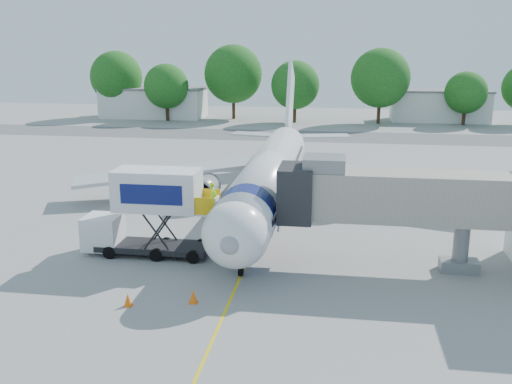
# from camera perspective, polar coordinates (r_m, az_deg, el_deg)

# --- Properties ---
(ground) EXTENTS (160.00, 160.00, 0.00)m
(ground) POSITION_cam_1_polar(r_m,az_deg,el_deg) (41.88, 0.72, -3.33)
(ground) COLOR gray
(ground) RESTS_ON ground
(guidance_line) EXTENTS (0.15, 70.00, 0.01)m
(guidance_line) POSITION_cam_1_polar(r_m,az_deg,el_deg) (41.88, 0.72, -3.32)
(guidance_line) COLOR yellow
(guidance_line) RESTS_ON ground
(taxiway_strip) EXTENTS (120.00, 10.00, 0.01)m
(taxiway_strip) POSITION_cam_1_polar(r_m,az_deg,el_deg) (82.67, 4.65, 5.60)
(taxiway_strip) COLOR #59595B
(taxiway_strip) RESTS_ON ground
(aircraft) EXTENTS (34.17, 37.73, 11.35)m
(aircraft) POSITION_cam_1_polar(r_m,az_deg,el_deg) (45.04, 1.43, 1.85)
(aircraft) COLOR white
(aircraft) RESTS_ON ground
(jet_bridge) EXTENTS (13.90, 3.20, 6.60)m
(jet_bridge) POSITION_cam_1_polar(r_m,az_deg,el_deg) (33.70, 12.69, -0.46)
(jet_bridge) COLOR #ABA192
(jet_bridge) RESTS_ON ground
(catering_hiloader) EXTENTS (8.51, 2.44, 5.50)m
(catering_hiloader) POSITION_cam_1_polar(r_m,az_deg,el_deg) (35.94, -10.75, -2.04)
(catering_hiloader) COLOR black
(catering_hiloader) RESTS_ON ground
(ground_tug) EXTENTS (3.48, 2.40, 1.27)m
(ground_tug) POSITION_cam_1_polar(r_m,az_deg,el_deg) (23.43, 2.87, -16.90)
(ground_tug) COLOR silver
(ground_tug) RESTS_ON ground
(safety_cone_a) EXTENTS (0.45, 0.45, 0.71)m
(safety_cone_a) POSITION_cam_1_polar(r_m,az_deg,el_deg) (29.86, -6.30, -10.36)
(safety_cone_a) COLOR #FF630D
(safety_cone_a) RESTS_ON ground
(safety_cone_b) EXTENTS (0.43, 0.43, 0.68)m
(safety_cone_b) POSITION_cam_1_polar(r_m,az_deg,el_deg) (30.08, -12.69, -10.49)
(safety_cone_b) COLOR #FF630D
(safety_cone_b) RESTS_ON ground
(outbuilding_left) EXTENTS (18.40, 8.40, 5.30)m
(outbuilding_left) POSITION_cam_1_polar(r_m,az_deg,el_deg) (105.41, -10.18, 8.83)
(outbuilding_left) COLOR silver
(outbuilding_left) RESTS_ON ground
(outbuilding_right) EXTENTS (16.40, 7.40, 5.30)m
(outbuilding_right) POSITION_cam_1_polar(r_m,az_deg,el_deg) (103.35, 17.85, 8.25)
(outbuilding_right) COLOR silver
(outbuilding_right) RESTS_ON ground
(tree_a) EXTENTS (9.19, 9.19, 11.71)m
(tree_a) POSITION_cam_1_polar(r_m,az_deg,el_deg) (106.51, -13.80, 11.10)
(tree_a) COLOR #382314
(tree_a) RESTS_ON ground
(tree_b) EXTENTS (7.58, 7.58, 9.66)m
(tree_b) POSITION_cam_1_polar(r_m,az_deg,el_deg) (99.79, -8.96, 10.41)
(tree_b) COLOR #382314
(tree_b) RESTS_ON ground
(tree_c) EXTENTS (10.04, 10.04, 12.80)m
(tree_c) POSITION_cam_1_polar(r_m,az_deg,el_deg) (100.97, -2.29, 11.71)
(tree_c) COLOR #382314
(tree_c) RESTS_ON ground
(tree_d) EXTENTS (8.04, 8.04, 10.25)m
(tree_d) POSITION_cam_1_polar(r_m,az_deg,el_deg) (96.42, 3.93, 10.62)
(tree_d) COLOR #382314
(tree_d) RESTS_ON ground
(tree_e) EXTENTS (9.63, 9.63, 12.28)m
(tree_e) POSITION_cam_1_polar(r_m,az_deg,el_deg) (96.74, 12.34, 11.07)
(tree_e) COLOR #382314
(tree_e) RESTS_ON ground
(tree_f) EXTENTS (6.76, 6.76, 8.62)m
(tree_f) POSITION_cam_1_polar(r_m,az_deg,el_deg) (99.23, 20.26, 9.31)
(tree_f) COLOR #382314
(tree_f) RESTS_ON ground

